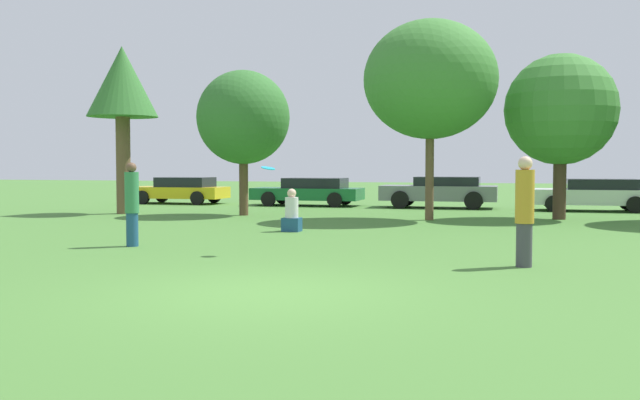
{
  "coord_description": "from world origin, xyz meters",
  "views": [
    {
      "loc": [
        3.34,
        -8.8,
        1.72
      ],
      "look_at": [
        -0.61,
        4.83,
        1.01
      ],
      "focal_mm": 39.32,
      "sensor_mm": 36.0,
      "label": 1
    }
  ],
  "objects": [
    {
      "name": "tree_2",
      "position": [
        0.54,
        13.16,
        4.37
      ],
      "size": [
        4.15,
        4.15,
        6.22
      ],
      "color": "brown",
      "rests_on": "ground"
    },
    {
      "name": "person_thrower",
      "position": [
        -4.6,
        4.28,
        0.91
      ],
      "size": [
        0.3,
        0.3,
        1.78
      ],
      "rotation": [
        0.0,
        0.0,
        -0.1
      ],
      "color": "navy",
      "rests_on": "ground"
    },
    {
      "name": "tree_0",
      "position": [
        -10.26,
        13.06,
        4.51
      ],
      "size": [
        2.48,
        2.48,
        5.9
      ],
      "color": "brown",
      "rests_on": "ground"
    },
    {
      "name": "ground_plane",
      "position": [
        0.0,
        0.0,
        0.0
      ],
      "size": [
        120.0,
        120.0,
        0.0
      ],
      "primitive_type": "plane",
      "color": "#477A33"
    },
    {
      "name": "person_catcher",
      "position": [
        3.38,
        3.47,
        0.96
      ],
      "size": [
        0.31,
        0.31,
        1.87
      ],
      "rotation": [
        0.0,
        0.0,
        3.04
      ],
      "color": "#3F3F47",
      "rests_on": "ground"
    },
    {
      "name": "bystander_sitting",
      "position": [
        -2.42,
        8.4,
        0.46
      ],
      "size": [
        0.46,
        0.38,
        1.11
      ],
      "color": "navy",
      "rests_on": "ground"
    },
    {
      "name": "frisbee",
      "position": [
        -1.38,
        3.88,
        1.66
      ],
      "size": [
        0.28,
        0.27,
        0.09
      ],
      "color": "#19B2D8"
    },
    {
      "name": "parked_car_white",
      "position": [
        5.89,
        19.21,
        0.64
      ],
      "size": [
        4.51,
        1.99,
        1.21
      ],
      "rotation": [
        0.0,
        0.0,
        3.16
      ],
      "color": "silver",
      "rests_on": "ground"
    },
    {
      "name": "tree_3",
      "position": [
        4.46,
        14.61,
        3.46
      ],
      "size": [
        3.5,
        3.5,
        5.23
      ],
      "color": "#473323",
      "rests_on": "ground"
    },
    {
      "name": "parked_car_green",
      "position": [
        -5.35,
        19.56,
        0.63
      ],
      "size": [
        4.63,
        2.09,
        1.18
      ],
      "rotation": [
        0.0,
        0.0,
        3.16
      ],
      "color": "#196633",
      "rests_on": "ground"
    },
    {
      "name": "parked_car_grey",
      "position": [
        0.16,
        19.55,
        0.69
      ],
      "size": [
        4.62,
        2.06,
        1.25
      ],
      "rotation": [
        0.0,
        0.0,
        3.16
      ],
      "color": "slate",
      "rests_on": "ground"
    },
    {
      "name": "parked_car_yellow",
      "position": [
        -11.35,
        19.48,
        0.62
      ],
      "size": [
        4.26,
        2.02,
        1.18
      ],
      "rotation": [
        0.0,
        0.0,
        3.16
      ],
      "color": "gold",
      "rests_on": "ground"
    },
    {
      "name": "tree_1",
      "position": [
        -5.86,
        13.49,
        3.34
      ],
      "size": [
        3.17,
        3.17,
        4.95
      ],
      "color": "brown",
      "rests_on": "ground"
    }
  ]
}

